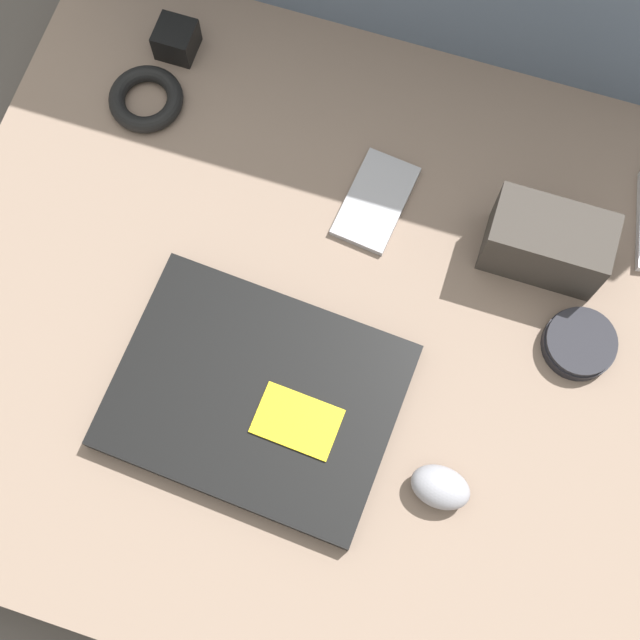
{
  "coord_description": "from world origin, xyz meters",
  "views": [
    {
      "loc": [
        0.09,
        -0.29,
        1.08
      ],
      "look_at": [
        0.0,
        0.0,
        0.12
      ],
      "focal_mm": 50.0,
      "sensor_mm": 36.0,
      "label": 1
    }
  ],
  "objects": [
    {
      "name": "charger_brick",
      "position": [
        -0.28,
        0.3,
        0.13
      ],
      "size": [
        0.05,
        0.05,
        0.04
      ],
      "color": "black",
      "rests_on": "couch_seat"
    },
    {
      "name": "cable_coil",
      "position": [
        -0.29,
        0.21,
        0.11
      ],
      "size": [
        0.09,
        0.09,
        0.02
      ],
      "color": "black",
      "rests_on": "couch_seat"
    },
    {
      "name": "laptop",
      "position": [
        -0.04,
        -0.1,
        0.12
      ],
      "size": [
        0.32,
        0.26,
        0.03
      ],
      "rotation": [
        0.0,
        0.0,
        -0.06
      ],
      "color": "black",
      "rests_on": "couch_seat"
    },
    {
      "name": "couch_seat",
      "position": [
        0.0,
        0.0,
        0.05
      ],
      "size": [
        0.91,
        0.79,
        0.1
      ],
      "color": "#7A6656",
      "rests_on": "ground_plane"
    },
    {
      "name": "computer_mouse",
      "position": [
        0.18,
        -0.14,
        0.12
      ],
      "size": [
        0.07,
        0.05,
        0.04
      ],
      "rotation": [
        0.0,
        0.0,
        -0.06
      ],
      "color": "gray",
      "rests_on": "couch_seat"
    },
    {
      "name": "speaker_puck",
      "position": [
        0.29,
        0.07,
        0.12
      ],
      "size": [
        0.08,
        0.08,
        0.02
      ],
      "color": "black",
      "rests_on": "couch_seat"
    },
    {
      "name": "phone_silver",
      "position": [
        0.02,
        0.17,
        0.11
      ],
      "size": [
        0.08,
        0.13,
        0.01
      ],
      "rotation": [
        0.0,
        0.0,
        -0.11
      ],
      "color": "#99999E",
      "rests_on": "couch_seat"
    },
    {
      "name": "ground_plane",
      "position": [
        0.0,
        0.0,
        0.0
      ],
      "size": [
        8.0,
        8.0,
        0.0
      ],
      "primitive_type": "plane",
      "color": "#4C4742"
    },
    {
      "name": "camera_pouch",
      "position": [
        0.22,
        0.16,
        0.15
      ],
      "size": [
        0.14,
        0.07,
        0.09
      ],
      "color": "#38332D",
      "rests_on": "couch_seat"
    }
  ]
}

